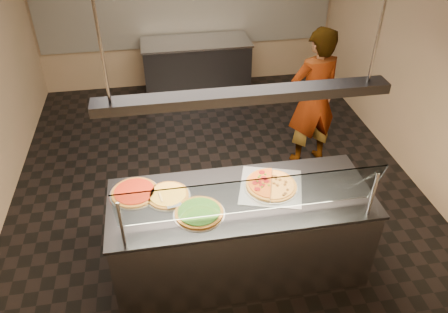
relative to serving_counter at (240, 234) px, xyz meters
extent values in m
cube|color=black|center=(-0.02, 1.36, -0.48)|extent=(5.00, 6.00, 0.02)
cube|color=tan|center=(2.49, 1.36, 1.03)|extent=(0.02, 6.00, 3.00)
cube|color=silver|center=(-0.02, 4.34, 0.83)|extent=(4.90, 0.02, 1.20)
cube|color=#B7B7BC|center=(0.00, 0.00, -0.02)|extent=(2.35, 0.90, 0.90)
cube|color=#333338|center=(0.00, 0.00, 0.45)|extent=(2.39, 0.94, 0.03)
cylinder|color=#B7B7BC|center=(-1.02, -0.40, 0.68)|extent=(0.03, 0.03, 0.44)
cylinder|color=#B7B7BC|center=(1.02, -0.40, 0.68)|extent=(0.03, 0.03, 0.44)
cube|color=white|center=(0.00, -0.34, 0.76)|extent=(2.15, 0.18, 0.47)
cube|color=silver|center=(0.30, 0.10, 0.47)|extent=(0.70, 0.70, 0.01)
cylinder|color=silver|center=(0.30, 0.10, 0.47)|extent=(0.50, 0.50, 0.01)
cylinder|color=#610C0D|center=(0.25, 0.26, 0.52)|extent=(0.06, 0.06, 0.01)
cylinder|color=#610C0D|center=(0.25, 0.17, 0.52)|extent=(0.06, 0.06, 0.01)
cylinder|color=#610C0D|center=(0.26, 0.13, 0.52)|extent=(0.06, 0.06, 0.01)
cylinder|color=#610C0D|center=(0.19, 0.14, 0.52)|extent=(0.06, 0.06, 0.01)
cylinder|color=#610C0D|center=(0.15, 0.12, 0.52)|extent=(0.06, 0.06, 0.01)
cylinder|color=#610C0D|center=(0.21, 0.08, 0.52)|extent=(0.06, 0.06, 0.01)
cylinder|color=#610C0D|center=(0.15, 0.03, 0.52)|extent=(0.06, 0.06, 0.01)
cube|color=#19590F|center=(0.27, 0.22, 0.52)|extent=(0.02, 0.02, 0.01)
cube|color=#19590F|center=(0.22, 0.21, 0.52)|extent=(0.02, 0.02, 0.01)
cube|color=#19590F|center=(0.20, 0.19, 0.52)|extent=(0.02, 0.02, 0.01)
cube|color=#19590F|center=(0.18, 0.14, 0.52)|extent=(0.02, 0.02, 0.01)
cube|color=#19590F|center=(0.22, 0.09, 0.52)|extent=(0.02, 0.02, 0.01)
cube|color=#19590F|center=(0.20, 0.05, 0.52)|extent=(0.02, 0.02, 0.01)
cube|color=#19590F|center=(0.26, 0.06, 0.52)|extent=(0.01, 0.02, 0.01)
sphere|color=#513014|center=(0.37, -0.07, 0.50)|extent=(0.03, 0.03, 0.03)
sphere|color=#513014|center=(0.39, -0.05, 0.50)|extent=(0.03, 0.03, 0.03)
sphere|color=#513014|center=(0.42, -0.01, 0.50)|extent=(0.03, 0.03, 0.03)
sphere|color=#513014|center=(0.35, 0.07, 0.50)|extent=(0.03, 0.03, 0.03)
sphere|color=#513014|center=(0.42, 0.07, 0.50)|extent=(0.03, 0.03, 0.03)
sphere|color=#513014|center=(0.44, 0.10, 0.50)|extent=(0.03, 0.03, 0.03)
sphere|color=#513014|center=(0.33, 0.10, 0.50)|extent=(0.03, 0.03, 0.03)
sphere|color=#513014|center=(0.39, 0.14, 0.50)|extent=(0.03, 0.03, 0.03)
sphere|color=#513014|center=(0.36, 0.16, 0.50)|extent=(0.03, 0.03, 0.03)
sphere|color=#513014|center=(0.37, 0.19, 0.50)|extent=(0.03, 0.03, 0.03)
sphere|color=#513014|center=(0.35, 0.20, 0.50)|extent=(0.03, 0.03, 0.03)
cylinder|color=silver|center=(-0.40, -0.15, 0.47)|extent=(0.45, 0.45, 0.01)
cylinder|color=brown|center=(-0.40, -0.15, 0.48)|extent=(0.42, 0.42, 0.02)
cylinder|color=#103711|center=(-0.40, -0.15, 0.49)|extent=(0.37, 0.37, 0.01)
cylinder|color=silver|center=(-0.65, 0.13, 0.47)|extent=(0.40, 0.40, 0.01)
cylinder|color=brown|center=(-0.65, 0.13, 0.48)|extent=(0.37, 0.37, 0.02)
cylinder|color=gold|center=(-0.65, 0.13, 0.49)|extent=(0.33, 0.33, 0.01)
cylinder|color=silver|center=(-0.95, 0.22, 0.47)|extent=(0.45, 0.45, 0.01)
cylinder|color=brown|center=(-0.95, 0.22, 0.48)|extent=(0.42, 0.42, 0.02)
cylinder|color=maroon|center=(-0.95, 0.22, 0.49)|extent=(0.36, 0.36, 0.01)
cube|color=#B7B7BC|center=(-0.61, 0.00, 0.49)|extent=(0.15, 0.13, 0.00)
cylinder|color=tan|center=(-0.72, 0.09, 0.49)|extent=(0.05, 0.14, 0.02)
cube|color=#333338|center=(0.05, 3.91, -0.02)|extent=(1.73, 0.70, 0.90)
cube|color=#B7B7BC|center=(0.05, 3.91, 0.45)|extent=(1.77, 0.74, 0.03)
imported|color=black|center=(1.27, 1.69, 0.46)|extent=(0.74, 0.56, 1.85)
cube|color=#333338|center=(0.00, 0.00, 1.48)|extent=(2.30, 0.18, 0.08)
cylinder|color=#B7B7BC|center=(-1.00, 0.00, 2.03)|extent=(0.02, 0.02, 1.01)
cylinder|color=#B7B7BC|center=(1.00, 0.00, 2.03)|extent=(0.02, 0.02, 1.01)
camera|label=1|loc=(-0.66, -2.91, 3.03)|focal=35.00mm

